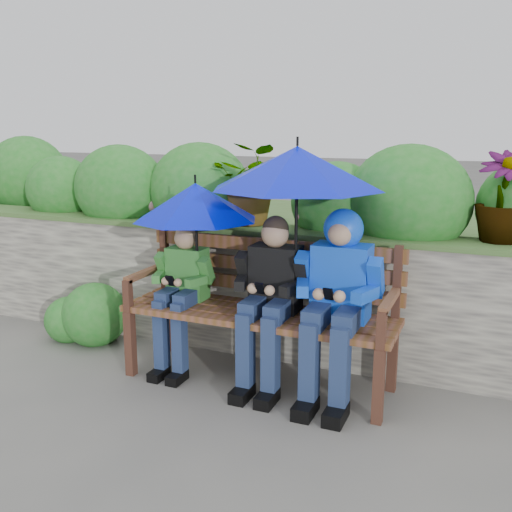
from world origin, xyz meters
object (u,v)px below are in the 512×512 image
at_px(boy_right, 337,289).
at_px(umbrella_left, 196,202).
at_px(boy_middle, 270,293).
at_px(umbrella_right, 297,168).
at_px(park_bench, 262,301).
at_px(boy_left, 181,288).

bearing_deg(boy_right, umbrella_left, 178.00).
bearing_deg(boy_middle, boy_right, 0.81).
height_order(umbrella_left, umbrella_right, umbrella_right).
xyz_separation_m(park_bench, umbrella_right, (0.27, -0.06, 0.96)).
bearing_deg(boy_left, boy_right, -0.22).
relative_size(park_bench, boy_middle, 1.62).
bearing_deg(boy_right, umbrella_right, 173.23).
xyz_separation_m(boy_middle, boy_right, (0.47, 0.01, 0.08)).
bearing_deg(umbrella_right, boy_right, -6.77).
bearing_deg(boy_left, umbrella_left, 15.40).
bearing_deg(umbrella_right, park_bench, 168.30).
xyz_separation_m(boy_middle, umbrella_right, (0.17, 0.04, 0.86)).
distance_m(park_bench, boy_left, 0.62).
xyz_separation_m(boy_left, boy_right, (1.19, -0.00, 0.12)).
bearing_deg(park_bench, boy_right, -9.09).
distance_m(park_bench, umbrella_right, 1.00).
relative_size(boy_middle, umbrella_right, 1.04).
relative_size(boy_left, boy_right, 0.86).
height_order(boy_middle, umbrella_right, umbrella_right).
height_order(boy_left, boy_right, boy_right).
distance_m(boy_left, boy_middle, 0.72).
relative_size(boy_left, umbrella_left, 1.21).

